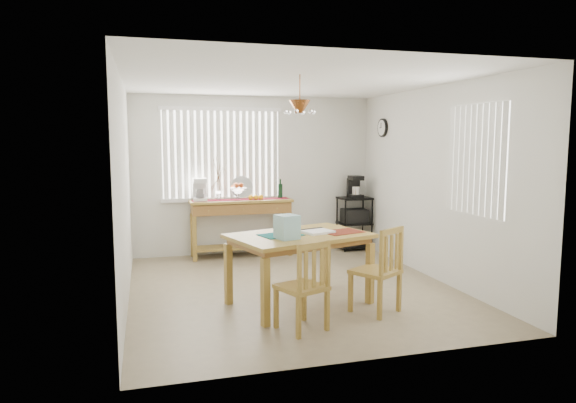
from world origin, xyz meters
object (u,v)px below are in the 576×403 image
object	(u,v)px
dining_table	(299,242)
chair_right	(379,271)
sideboard	(242,214)
cart_items	(355,187)
wire_cart	(354,218)
chair_left	(304,287)

from	to	relation	value
dining_table	chair_right	world-z (taller)	chair_right
dining_table	chair_right	distance (m)	0.95
sideboard	cart_items	size ratio (longest dim) A/B	4.41
sideboard	wire_cart	bearing A→B (deg)	-0.05
dining_table	cart_items	bearing A→B (deg)	55.77
wire_cart	chair_right	bearing A→B (deg)	-108.35
cart_items	chair_left	bearing A→B (deg)	-119.93
cart_items	chair_right	world-z (taller)	cart_items
sideboard	chair_left	world-z (taller)	sideboard
wire_cart	dining_table	size ratio (longest dim) A/B	0.52
chair_left	cart_items	bearing A→B (deg)	60.07
wire_cart	chair_right	world-z (taller)	chair_right
chair_left	chair_right	size ratio (longest dim) A/B	0.95
wire_cart	dining_table	bearing A→B (deg)	-124.33
cart_items	chair_right	distance (m)	3.37
cart_items	chair_left	world-z (taller)	cart_items
cart_items	chair_right	bearing A→B (deg)	-108.30
dining_table	chair_left	bearing A→B (deg)	-103.69
dining_table	chair_left	size ratio (longest dim) A/B	1.91
wire_cart	cart_items	world-z (taller)	cart_items
sideboard	chair_right	size ratio (longest dim) A/B	1.72
sideboard	dining_table	xyz separation A→B (m)	(0.18, -2.61, 0.03)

